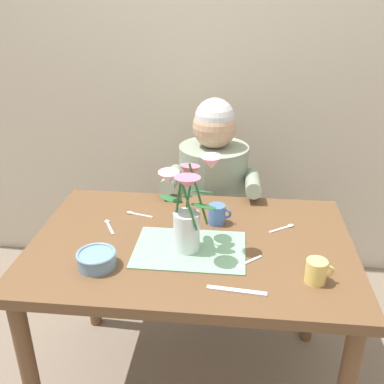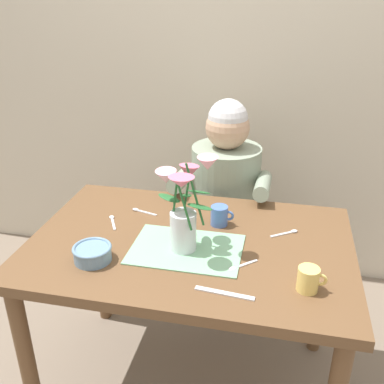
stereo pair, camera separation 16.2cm
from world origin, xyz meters
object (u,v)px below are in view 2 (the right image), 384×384
(seated_person, at_px, (225,210))
(ceramic_bowl, at_px, (92,253))
(flower_vase, at_px, (184,206))
(ceramic_mug, at_px, (309,279))
(dinner_knife, at_px, (224,293))
(tea_cup, at_px, (220,216))

(seated_person, bearing_deg, ceramic_bowl, -115.08)
(flower_vase, relative_size, ceramic_mug, 3.89)
(ceramic_bowl, xyz_separation_m, dinner_knife, (0.48, -0.09, -0.03))
(tea_cup, bearing_deg, dinner_knife, -78.87)
(ceramic_bowl, bearing_deg, tea_cup, 41.35)
(ceramic_bowl, height_order, ceramic_mug, ceramic_mug)
(dinner_knife, bearing_deg, seated_person, 103.53)
(flower_vase, bearing_deg, dinner_knife, -51.56)
(seated_person, xyz_separation_m, flower_vase, (-0.05, -0.67, 0.35))
(seated_person, bearing_deg, ceramic_mug, -67.13)
(ceramic_mug, bearing_deg, tea_cup, 133.48)
(ceramic_bowl, xyz_separation_m, ceramic_mug, (0.73, -0.01, 0.01))
(ceramic_bowl, relative_size, ceramic_mug, 1.46)
(seated_person, distance_m, dinner_knife, 0.93)
(flower_vase, xyz_separation_m, tea_cup, (0.09, 0.20, -0.13))
(seated_person, xyz_separation_m, ceramic_mug, (0.38, -0.82, 0.22))
(seated_person, relative_size, tea_cup, 12.20)
(flower_vase, bearing_deg, tea_cup, 65.15)
(ceramic_mug, bearing_deg, dinner_knife, -163.20)
(flower_vase, relative_size, tea_cup, 3.89)
(flower_vase, height_order, ceramic_bowl, flower_vase)
(dinner_knife, relative_size, ceramic_mug, 2.04)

